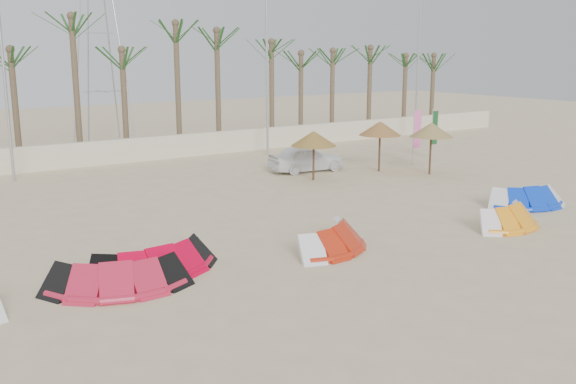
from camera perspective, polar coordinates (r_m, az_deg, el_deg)
ground at (r=17.52m, az=11.15°, el=-7.68°), size 120.00×120.00×0.00m
boundary_wall at (r=35.90m, az=-14.47°, el=3.56°), size 60.00×0.30×1.30m
palm_line at (r=37.15m, az=-14.78°, el=12.81°), size 52.00×4.00×7.70m
lamp_b at (r=32.03m, az=-23.98°, el=11.07°), size 1.25×0.14×11.00m
lamp_c at (r=37.22m, az=-1.85°, el=12.16°), size 1.25×0.14×11.00m
lamp_d at (r=44.78m, az=11.55°, el=11.97°), size 1.25×0.14×11.00m
pylon at (r=41.94m, az=-15.92°, el=3.81°), size 3.00×3.00×14.00m
kite_red_left at (r=17.16m, az=-15.34°, el=-6.85°), size 3.92×2.52×0.90m
kite_red_mid at (r=18.15m, az=-12.16°, el=-5.61°), size 3.78×1.80×0.90m
kite_red_right at (r=19.76m, az=3.46°, el=-3.86°), size 3.66×2.63×0.90m
kite_orange at (r=23.38m, az=18.60°, el=-1.93°), size 3.00×1.75×0.90m
kite_blue at (r=26.72m, az=20.03°, el=-0.28°), size 3.53×2.36×0.90m
parasol_left at (r=29.88m, az=2.30°, el=4.77°), size 2.14×2.14×2.33m
parasol_mid at (r=32.05m, az=12.63°, el=5.42°), size 2.10×2.10×2.56m
parasol_right at (r=32.41m, az=8.19°, el=5.62°), size 2.13×2.13×2.53m
flag_pink at (r=34.81m, az=11.31°, el=5.37°), size 0.44×0.15×3.05m
flag_green at (r=36.70m, az=12.87°, el=5.47°), size 0.45×0.04×2.85m
car at (r=32.29m, az=1.65°, el=3.00°), size 4.02×1.99×1.32m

